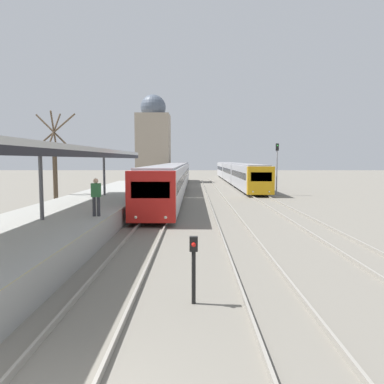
{
  "coord_description": "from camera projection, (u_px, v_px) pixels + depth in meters",
  "views": [
    {
      "loc": [
        2.23,
        -4.12,
        3.5
      ],
      "look_at": [
        2.09,
        17.72,
        1.61
      ],
      "focal_mm": 35.0,
      "sensor_mm": 36.0,
      "label": 1
    }
  ],
  "objects": [
    {
      "name": "train_near",
      "position": [
        174.0,
        176.0,
        41.79
      ],
      "size": [
        2.56,
        45.82,
        3.05
      ],
      "color": "red",
      "rests_on": "ground_plane"
    },
    {
      "name": "signal_mast_far",
      "position": [
        277.0,
        163.0,
        36.69
      ],
      "size": [
        0.28,
        0.29,
        5.08
      ],
      "color": "gray",
      "rests_on": "ground_plane"
    },
    {
      "name": "distant_domed_building",
      "position": [
        153.0,
        141.0,
        58.73
      ],
      "size": [
        5.11,
        5.11,
        13.59
      ],
      "color": "gray",
      "rests_on": "ground_plane"
    },
    {
      "name": "signal_post_near",
      "position": [
        194.0,
        262.0,
        9.03
      ],
      "size": [
        0.2,
        0.21,
        1.66
      ],
      "color": "black",
      "rests_on": "ground_plane"
    },
    {
      "name": "train_far",
      "position": [
        235.0,
        172.0,
        56.86
      ],
      "size": [
        2.5,
        45.43,
        3.0
      ],
      "color": "gold",
      "rests_on": "ground_plane"
    },
    {
      "name": "person_on_platform",
      "position": [
        96.0,
        195.0,
        16.32
      ],
      "size": [
        0.4,
        0.22,
        1.66
      ],
      "color": "#2D2D33",
      "rests_on": "station_platform"
    },
    {
      "name": "bare_tree_background",
      "position": [
        55.0,
        164.0,
        26.64
      ],
      "size": [
        3.13,
        1.95,
        6.85
      ],
      "color": "#4C3D2D",
      "rests_on": "ground_plane"
    },
    {
      "name": "platform_canopy",
      "position": [
        41.0,
        149.0,
        15.2
      ],
      "size": [
        4.0,
        26.88,
        3.01
      ],
      "color": "beige",
      "rests_on": "station_platform"
    }
  ]
}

